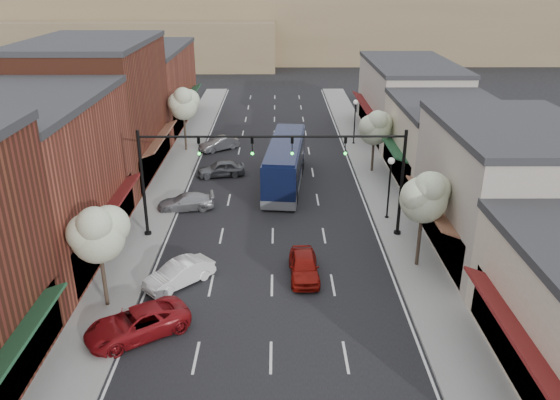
{
  "coord_description": "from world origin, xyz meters",
  "views": [
    {
      "loc": [
        0.29,
        -23.44,
        15.67
      ],
      "look_at": [
        0.47,
        8.7,
        2.2
      ],
      "focal_mm": 35.0,
      "sensor_mm": 36.0,
      "label": 1
    }
  ],
  "objects_px": {
    "tree_right_far": "(375,127)",
    "parked_car_b": "(179,274)",
    "parked_car_c": "(186,202)",
    "signal_mast_right": "(364,168)",
    "tree_left_near": "(98,232)",
    "parked_car_e": "(219,144)",
    "parked_car_d": "(221,169)",
    "signal_mast_left": "(180,168)",
    "tree_left_far": "(183,103)",
    "lamp_post_far": "(355,115)",
    "tree_right_near": "(425,195)",
    "lamp_post_near": "(390,178)",
    "coach_bus": "(285,162)",
    "red_hatchback": "(304,266)",
    "parked_car_a": "(137,323)"
  },
  "relations": [
    {
      "from": "parked_car_b",
      "to": "tree_left_far",
      "type": "bearing_deg",
      "value": 143.57
    },
    {
      "from": "tree_left_near",
      "to": "parked_car_b",
      "type": "distance_m",
      "value": 5.3
    },
    {
      "from": "signal_mast_left",
      "to": "tree_left_near",
      "type": "height_order",
      "value": "signal_mast_left"
    },
    {
      "from": "tree_right_near",
      "to": "parked_car_b",
      "type": "xyz_separation_m",
      "value": [
        -13.35,
        -1.81,
        -3.8
      ]
    },
    {
      "from": "tree_right_far",
      "to": "parked_car_b",
      "type": "xyz_separation_m",
      "value": [
        -13.35,
        -17.81,
        -3.34
      ]
    },
    {
      "from": "signal_mast_right",
      "to": "tree_right_far",
      "type": "distance_m",
      "value": 12.27
    },
    {
      "from": "tree_left_near",
      "to": "tree_right_far",
      "type": "bearing_deg",
      "value": 50.31
    },
    {
      "from": "parked_car_d",
      "to": "parked_car_a",
      "type": "bearing_deg",
      "value": -16.27
    },
    {
      "from": "tree_right_near",
      "to": "parked_car_b",
      "type": "distance_m",
      "value": 14.0
    },
    {
      "from": "parked_car_d",
      "to": "coach_bus",
      "type": "bearing_deg",
      "value": 59.19
    },
    {
      "from": "signal_mast_right",
      "to": "tree_left_near",
      "type": "distance_m",
      "value": 16.05
    },
    {
      "from": "red_hatchback",
      "to": "parked_car_b",
      "type": "height_order",
      "value": "red_hatchback"
    },
    {
      "from": "parked_car_a",
      "to": "parked_car_e",
      "type": "xyz_separation_m",
      "value": [
        0.99,
        28.68,
        -0.04
      ]
    },
    {
      "from": "tree_right_near",
      "to": "lamp_post_near",
      "type": "distance_m",
      "value": 6.74
    },
    {
      "from": "signal_mast_left",
      "to": "tree_right_far",
      "type": "relative_size",
      "value": 1.51
    },
    {
      "from": "tree_right_near",
      "to": "tree_left_near",
      "type": "xyz_separation_m",
      "value": [
        -16.6,
        -4.0,
        -0.23
      ]
    },
    {
      "from": "lamp_post_far",
      "to": "parked_car_a",
      "type": "relative_size",
      "value": 0.92
    },
    {
      "from": "tree_left_near",
      "to": "lamp_post_far",
      "type": "relative_size",
      "value": 1.28
    },
    {
      "from": "tree_right_far",
      "to": "parked_car_c",
      "type": "relative_size",
      "value": 1.36
    },
    {
      "from": "tree_left_near",
      "to": "coach_bus",
      "type": "distance_m",
      "value": 19.75
    },
    {
      "from": "parked_car_c",
      "to": "parked_car_b",
      "type": "bearing_deg",
      "value": -2.11
    },
    {
      "from": "tree_right_near",
      "to": "parked_car_a",
      "type": "distance_m",
      "value": 16.3
    },
    {
      "from": "tree_left_far",
      "to": "red_hatchback",
      "type": "distance_m",
      "value": 25.42
    },
    {
      "from": "parked_car_a",
      "to": "parked_car_c",
      "type": "relative_size",
      "value": 1.2
    },
    {
      "from": "red_hatchback",
      "to": "parked_car_c",
      "type": "relative_size",
      "value": 0.99
    },
    {
      "from": "tree_left_near",
      "to": "coach_bus",
      "type": "height_order",
      "value": "tree_left_near"
    },
    {
      "from": "tree_right_far",
      "to": "coach_bus",
      "type": "height_order",
      "value": "tree_right_far"
    },
    {
      "from": "tree_right_near",
      "to": "parked_car_b",
      "type": "relative_size",
      "value": 1.5
    },
    {
      "from": "signal_mast_right",
      "to": "lamp_post_far",
      "type": "bearing_deg",
      "value": 83.78
    },
    {
      "from": "lamp_post_far",
      "to": "parked_car_c",
      "type": "xyz_separation_m",
      "value": [
        -14.0,
        -15.73,
        -2.42
      ]
    },
    {
      "from": "tree_left_far",
      "to": "parked_car_c",
      "type": "relative_size",
      "value": 1.53
    },
    {
      "from": "parked_car_b",
      "to": "parked_car_e",
      "type": "xyz_separation_m",
      "value": [
        -0.21,
        24.18,
        -0.03
      ]
    },
    {
      "from": "tree_right_near",
      "to": "lamp_post_near",
      "type": "xyz_separation_m",
      "value": [
        -0.55,
        6.56,
        -1.45
      ]
    },
    {
      "from": "tree_left_far",
      "to": "parked_car_b",
      "type": "relative_size",
      "value": 1.54
    },
    {
      "from": "parked_car_e",
      "to": "parked_car_c",
      "type": "bearing_deg",
      "value": -40.78
    },
    {
      "from": "parked_car_b",
      "to": "parked_car_d",
      "type": "xyz_separation_m",
      "value": [
        0.65,
        17.0,
        0.01
      ]
    },
    {
      "from": "signal_mast_right",
      "to": "coach_bus",
      "type": "height_order",
      "value": "signal_mast_right"
    },
    {
      "from": "signal_mast_right",
      "to": "tree_left_near",
      "type": "bearing_deg",
      "value": -149.86
    },
    {
      "from": "signal_mast_right",
      "to": "coach_bus",
      "type": "xyz_separation_m",
      "value": [
        -4.69,
        9.27,
        -2.8
      ]
    },
    {
      "from": "coach_bus",
      "to": "lamp_post_near",
      "type": "bearing_deg",
      "value": -38.71
    },
    {
      "from": "red_hatchback",
      "to": "parked_car_e",
      "type": "distance_m",
      "value": 24.42
    },
    {
      "from": "tree_right_near",
      "to": "tree_right_far",
      "type": "distance_m",
      "value": 16.01
    },
    {
      "from": "tree_left_near",
      "to": "parked_car_e",
      "type": "bearing_deg",
      "value": 83.42
    },
    {
      "from": "signal_mast_left",
      "to": "tree_left_far",
      "type": "bearing_deg",
      "value": 98.35
    },
    {
      "from": "signal_mast_left",
      "to": "parked_car_d",
      "type": "distance_m",
      "value": 11.89
    },
    {
      "from": "lamp_post_far",
      "to": "parked_car_b",
      "type": "height_order",
      "value": "lamp_post_far"
    },
    {
      "from": "tree_left_far",
      "to": "red_hatchback",
      "type": "xyz_separation_m",
      "value": [
        10.02,
        -23.03,
        -3.93
      ]
    },
    {
      "from": "tree_right_near",
      "to": "signal_mast_right",
      "type": "bearing_deg",
      "value": 123.91
    },
    {
      "from": "coach_bus",
      "to": "parked_car_d",
      "type": "height_order",
      "value": "coach_bus"
    },
    {
      "from": "lamp_post_near",
      "to": "signal_mast_left",
      "type": "bearing_deg",
      "value": -169.44
    }
  ]
}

